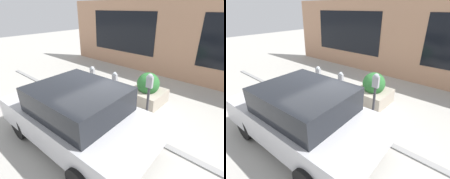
% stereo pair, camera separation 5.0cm
% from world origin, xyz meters
% --- Properties ---
extents(ground_plane, '(40.00, 40.00, 0.00)m').
position_xyz_m(ground_plane, '(0.00, 0.00, 0.00)').
color(ground_plane, '#ADAAA3').
extents(curb_strip, '(13.50, 0.16, 0.04)m').
position_xyz_m(curb_strip, '(0.00, 0.08, 0.02)').
color(curb_strip, gray).
rests_on(curb_strip, ground_plane).
extents(building_facade, '(13.50, 0.17, 3.52)m').
position_xyz_m(building_facade, '(0.00, -4.47, 1.77)').
color(building_facade, tan).
rests_on(building_facade, ground_plane).
extents(parking_meter_nearest, '(0.17, 0.15, 1.63)m').
position_xyz_m(parking_meter_nearest, '(-1.10, -0.31, 1.10)').
color(parking_meter_nearest, '#38383D').
rests_on(parking_meter_nearest, ground_plane).
extents(parking_meter_second, '(0.15, 0.13, 1.42)m').
position_xyz_m(parking_meter_second, '(0.06, -0.28, 0.93)').
color(parking_meter_second, '#38383D').
rests_on(parking_meter_second, ground_plane).
extents(parking_meter_middle, '(0.18, 0.15, 1.37)m').
position_xyz_m(parking_meter_middle, '(1.08, -0.31, 0.97)').
color(parking_meter_middle, '#38383D').
rests_on(parking_meter_middle, ground_plane).
extents(planter_box, '(1.14, 1.17, 1.14)m').
position_xyz_m(planter_box, '(-0.38, -1.57, 0.46)').
color(planter_box, '#A39989').
rests_on(planter_box, ground_plane).
extents(parked_car_front, '(4.05, 2.10, 1.56)m').
position_xyz_m(parked_car_front, '(-0.12, 1.36, 0.80)').
color(parked_car_front, '#B7B7BC').
rests_on(parked_car_front, ground_plane).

